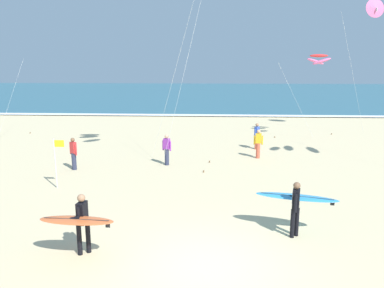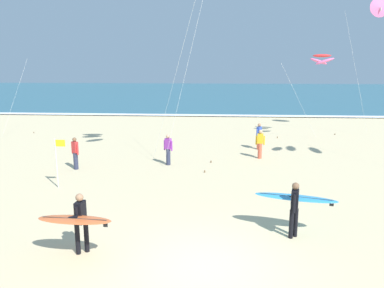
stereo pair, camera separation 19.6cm
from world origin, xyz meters
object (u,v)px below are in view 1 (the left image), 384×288
Objects in this scene: surfer_trailing at (80,220)px; kite_arc_scarlet_mid at (318,60)px; bystander_red_top at (74,154)px; bystander_blue_top at (257,136)px; kite_delta_rose_far at (375,8)px; bystander_yellow_top at (258,144)px; surfer_lead at (296,201)px; bystander_purple_top at (167,149)px; lifeguard_flag at (56,159)px.

kite_arc_scarlet_mid reaches higher than surfer_trailing.
kite_arc_scarlet_mid is 16.76m from bystander_red_top.
bystander_red_top is at bearing -151.78° from bystander_blue_top.
kite_arc_scarlet_mid is 3.58× the size of bystander_blue_top.
kite_delta_rose_far is 5.97× the size of bystander_yellow_top.
surfer_lead is 16.35m from kite_arc_scarlet_mid.
bystander_purple_top is at bearing 122.09° from surfer_lead.
surfer_lead is at bearing -106.33° from kite_arc_scarlet_mid.
bystander_blue_top is 1.00× the size of bystander_red_top.
bystander_blue_top is at bearing 40.71° from lifeguard_flag.
bystander_yellow_top is at bearing 16.91° from bystander_red_top.
surfer_trailing is 0.36× the size of kite_arc_scarlet_mid.
lifeguard_flag is (-9.06, -7.80, 0.45)m from bystander_blue_top.
kite_arc_scarlet_mid is 17.97m from lifeguard_flag.
bystander_red_top is (-3.24, 8.31, -0.23)m from surfer_trailing.
bystander_purple_top is (-9.27, -7.44, -4.52)m from kite_arc_scarlet_mid.
kite_delta_rose_far is at bearing 37.22° from lifeguard_flag.
bystander_purple_top is at bearing -144.92° from kite_delta_rose_far.
bystander_blue_top is (6.15, 13.34, -0.23)m from surfer_trailing.
bystander_red_top is 4.55m from bystander_purple_top.
surfer_lead is 1.58× the size of bystander_purple_top.
bystander_blue_top is at bearing 28.22° from bystander_red_top.
lifeguard_flag is (0.33, -2.76, 0.45)m from bystander_red_top.
surfer_lead is 9.10m from bystander_purple_top.
bystander_blue_top is at bearing -146.92° from kite_delta_rose_far.
surfer_trailing is 0.22× the size of kite_delta_rose_far.
kite_arc_scarlet_mid is at bearing 73.67° from surfer_lead.
kite_arc_scarlet_mid is 0.60× the size of kite_delta_rose_far.
bystander_red_top is 9.64m from bystander_yellow_top.
kite_arc_scarlet_mid is at bearing 40.26° from lifeguard_flag.
kite_arc_scarlet_mid is 5.75m from kite_delta_rose_far.
surfer_trailing is 1.30× the size of bystander_red_top.
kite_delta_rose_far is (4.15, 1.98, 3.46)m from kite_arc_scarlet_mid.
kite_arc_scarlet_mid reaches higher than bystander_blue_top.
kite_arc_scarlet_mid is 7.16m from bystander_blue_top.
surfer_trailing is at bearing -118.28° from bystander_yellow_top.
bystander_yellow_top is at bearing -127.81° from kite_arc_scarlet_mid.
surfer_lead is at bearing -90.71° from bystander_blue_top.
lifeguard_flag reaches higher than bystander_red_top.
kite_delta_rose_far reaches higher than kite_arc_scarlet_mid.
surfer_lead is at bearing -23.27° from lifeguard_flag.
lifeguard_flag is (-8.89, -5.56, 0.45)m from bystander_yellow_top.
surfer_trailing reaches higher than bystander_purple_top.
surfer_trailing is 1.30× the size of bystander_purple_top.
lifeguard_flag is at bearing -139.74° from kite_arc_scarlet_mid.
lifeguard_flag reaches higher than surfer_trailing.
kite_arc_scarlet_mid is (4.44, 15.14, 4.28)m from surfer_lead.
bystander_red_top and bystander_yellow_top have the same top height.
bystander_yellow_top is at bearing -94.34° from bystander_blue_top.
kite_delta_rose_far is 4.52× the size of lifeguard_flag.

